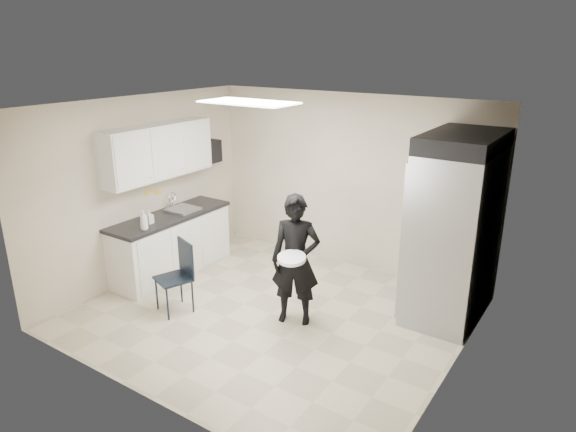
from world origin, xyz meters
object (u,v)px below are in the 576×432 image
Objects in this scene: lower_counter at (172,245)px; folding_chair at (173,279)px; commercial_fridge at (454,235)px; man_tuxedo at (296,260)px.

lower_counter is 2.12× the size of folding_chair.
folding_chair reaches higher than lower_counter.
commercial_fridge is (3.78, 1.07, 0.62)m from lower_counter.
commercial_fridge reaches higher than lower_counter.
lower_counter is 0.90× the size of commercial_fridge.
lower_counter is at bearing 153.46° from man_tuxedo.
man_tuxedo is (1.41, 0.66, 0.36)m from folding_chair.
lower_counter is 2.33m from man_tuxedo.
folding_chair is at bearing -43.11° from lower_counter.
folding_chair is (-2.90, -1.90, -0.60)m from commercial_fridge.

